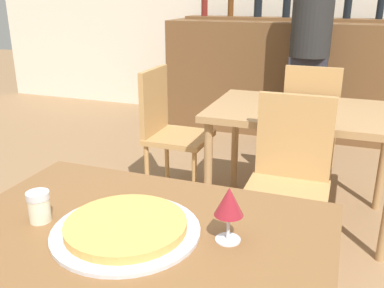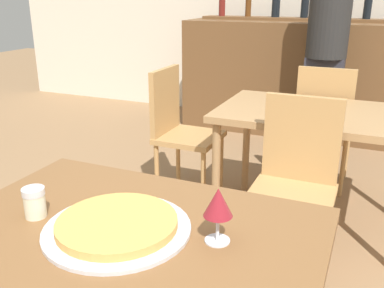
{
  "view_description": "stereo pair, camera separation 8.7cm",
  "coord_description": "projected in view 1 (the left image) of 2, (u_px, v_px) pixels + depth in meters",
  "views": [
    {
      "loc": [
        0.51,
        -0.88,
        1.39
      ],
      "look_at": [
        -0.01,
        0.55,
        0.85
      ],
      "focal_mm": 40.0,
      "sensor_mm": 36.0,
      "label": 1
    },
    {
      "loc": [
        0.59,
        -0.85,
        1.39
      ],
      "look_at": [
        -0.01,
        0.55,
        0.85
      ],
      "focal_mm": 40.0,
      "sensor_mm": 36.0,
      "label": 2
    }
  ],
  "objects": [
    {
      "name": "pizza_tray",
      "position": [
        126.0,
        228.0,
        1.2
      ],
      "size": [
        0.42,
        0.42,
        0.04
      ],
      "color": "silver",
      "rests_on": "dining_table_near"
    },
    {
      "name": "person_standing",
      "position": [
        310.0,
        42.0,
        3.64
      ],
      "size": [
        0.34,
        0.34,
        1.82
      ],
      "color": "#2D2D38",
      "rests_on": "ground_plane"
    },
    {
      "name": "dining_table_far",
      "position": [
        304.0,
        122.0,
        2.58
      ],
      "size": [
        1.12,
        0.75,
        0.73
      ],
      "color": "#A87F51",
      "rests_on": "ground_plane"
    },
    {
      "name": "dining_table_near",
      "position": [
        128.0,
        267.0,
        1.19
      ],
      "size": [
        1.09,
        0.87,
        0.75
      ],
      "color": "brown",
      "rests_on": "ground_plane"
    },
    {
      "name": "cheese_shaker",
      "position": [
        39.0,
        206.0,
        1.26
      ],
      "size": [
        0.07,
        0.07,
        0.09
      ],
      "color": "beige",
      "rests_on": "dining_table_near"
    },
    {
      "name": "chair_far_side_front",
      "position": [
        289.0,
        174.0,
        2.14
      ],
      "size": [
        0.4,
        0.4,
        0.92
      ],
      "color": "tan",
      "rests_on": "ground_plane"
    },
    {
      "name": "chair_far_side_left",
      "position": [
        168.0,
        126.0,
        2.91
      ],
      "size": [
        0.4,
        0.4,
        0.92
      ],
      "rotation": [
        0.0,
        0.0,
        1.57
      ],
      "color": "tan",
      "rests_on": "ground_plane"
    },
    {
      "name": "bar_counter",
      "position": [
        294.0,
        79.0,
        4.35
      ],
      "size": [
        2.6,
        0.56,
        1.12
      ],
      "color": "brown",
      "rests_on": "ground_plane"
    },
    {
      "name": "chair_far_side_back",
      "position": [
        311.0,
        118.0,
        3.1
      ],
      "size": [
        0.4,
        0.4,
        0.92
      ],
      "rotation": [
        0.0,
        0.0,
        3.14
      ],
      "color": "tan",
      "rests_on": "ground_plane"
    },
    {
      "name": "bar_back_shelf",
      "position": [
        299.0,
        13.0,
        4.27
      ],
      "size": [
        2.39,
        0.24,
        0.34
      ],
      "color": "brown",
      "rests_on": "bar_counter"
    },
    {
      "name": "wine_glass",
      "position": [
        229.0,
        203.0,
        1.13
      ],
      "size": [
        0.08,
        0.08,
        0.16
      ],
      "color": "silver",
      "rests_on": "dining_table_near"
    }
  ]
}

